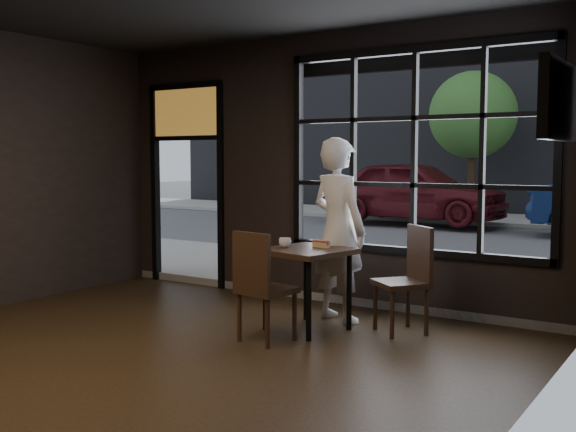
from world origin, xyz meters
The scene contains 13 objects.
floor centered at (0.00, 0.00, -0.01)m, with size 6.00×7.00×0.02m, color black.
wall_right centered at (3.00, 0.00, 1.60)m, with size 0.04×7.00×3.20m, color black.
window_frame centered at (1.20, 3.50, 1.80)m, with size 3.06×0.12×2.28m, color black.
stained_transom centered at (-2.10, 3.50, 2.35)m, with size 1.20×0.06×0.70m, color orange.
cafe_table centered at (0.59, 2.26, 0.42)m, with size 0.77×0.77×0.83m, color black.
chair_near centered at (0.50, 1.69, 0.53)m, with size 0.46×0.46×1.05m, color black.
chair_window centered at (1.43, 2.67, 0.53)m, with size 0.46×0.46×1.06m, color black.
man centered at (0.66, 2.77, 0.97)m, with size 0.71×0.47×1.95m, color white.
hotdog centered at (0.66, 2.42, 0.86)m, with size 0.20×0.08×0.06m, color tan, non-canonical shape.
cup centered at (0.35, 2.22, 0.88)m, with size 0.12×0.12×0.10m, color silver.
tv centered at (2.93, 2.28, 2.19)m, with size 0.12×1.08×0.63m, color black.
maroon_car centered at (-2.61, 12.65, 0.89)m, with size 1.86×4.62×1.58m, color #4F1117.
tree_left centered at (-1.95, 15.14, 2.90)m, with size 2.41×2.41×4.12m.
Camera 1 is at (4.10, -3.43, 1.74)m, focal length 42.00 mm.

